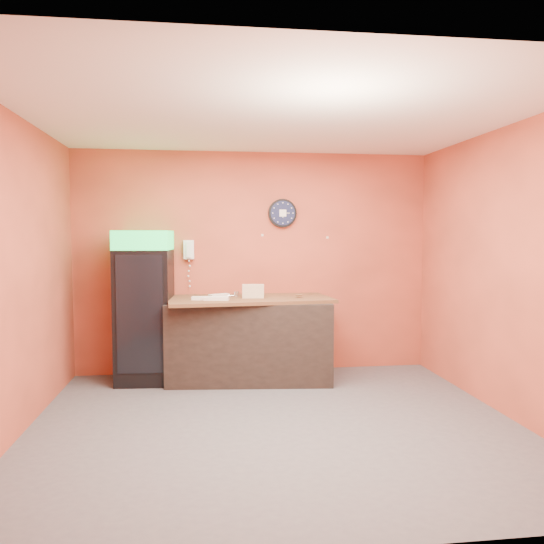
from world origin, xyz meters
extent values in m
plane|color=#47474C|center=(0.00, 0.00, 0.00)|extent=(4.50, 4.50, 0.00)
cube|color=#D0553A|center=(0.00, 2.00, 1.40)|extent=(4.50, 0.02, 2.80)
cube|color=#D0553A|center=(-2.25, 0.00, 1.40)|extent=(0.02, 4.00, 2.80)
cube|color=#D0553A|center=(2.25, 0.00, 1.40)|extent=(0.02, 4.00, 2.80)
cube|color=white|center=(0.00, 0.00, 2.80)|extent=(4.50, 4.00, 0.02)
cube|color=black|center=(-1.35, 1.65, 0.79)|extent=(0.67, 0.67, 1.58)
cube|color=#19D84C|center=(-1.35, 1.65, 1.69)|extent=(0.67, 0.67, 0.23)
cube|color=black|center=(-1.33, 1.33, 0.86)|extent=(0.52, 0.05, 1.35)
cube|color=black|center=(-0.11, 1.57, 0.48)|extent=(2.00, 1.04, 0.96)
cylinder|color=black|center=(0.36, 1.98, 2.03)|extent=(0.36, 0.05, 0.36)
cylinder|color=#0F1433|center=(0.36, 1.95, 2.03)|extent=(0.31, 0.01, 0.31)
cube|color=white|center=(0.36, 1.94, 2.03)|extent=(0.09, 0.00, 0.09)
cube|color=white|center=(-0.83, 1.96, 1.57)|extent=(0.13, 0.07, 0.24)
cube|color=white|center=(-0.83, 1.91, 1.57)|extent=(0.05, 0.04, 0.19)
cube|color=brown|center=(-0.11, 1.57, 0.98)|extent=(2.00, 1.11, 0.04)
cube|color=beige|center=(-0.07, 1.50, 1.03)|extent=(0.26, 0.11, 0.05)
cube|color=beige|center=(-0.07, 1.50, 1.08)|extent=(0.26, 0.11, 0.05)
cube|color=beige|center=(-0.07, 1.50, 1.14)|extent=(0.26, 0.11, 0.05)
cube|color=white|center=(-0.66, 1.39, 1.02)|extent=(0.27, 0.13, 0.04)
cube|color=white|center=(-0.51, 1.34, 1.02)|extent=(0.30, 0.16, 0.04)
cube|color=white|center=(-0.47, 1.65, 1.02)|extent=(0.27, 0.21, 0.04)
cylinder|color=silver|center=(-0.25, 1.67, 1.04)|extent=(0.06, 0.06, 0.06)
camera|label=1|loc=(-0.65, -4.74, 1.75)|focal=35.00mm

